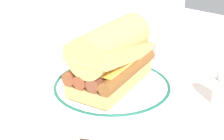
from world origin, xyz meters
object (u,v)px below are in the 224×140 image
(sausage_sandwich, at_px, (112,55))
(salt_shaker, at_px, (222,87))
(plate, at_px, (112,86))
(drinking_glass, at_px, (170,44))

(sausage_sandwich, relative_size, salt_shaker, 2.81)
(plate, height_order, drinking_glass, drinking_glass)
(drinking_glass, xyz_separation_m, salt_shaker, (-0.09, -0.19, -0.01))
(plate, xyz_separation_m, drinking_glass, (0.20, 0.01, 0.04))
(salt_shaker, bearing_deg, plate, 120.98)
(plate, xyz_separation_m, sausage_sandwich, (0.00, 0.00, 0.07))
(plate, relative_size, sausage_sandwich, 1.22)
(sausage_sandwich, relative_size, drinking_glass, 1.86)
(plate, height_order, salt_shaker, salt_shaker)
(sausage_sandwich, height_order, drinking_glass, sausage_sandwich)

